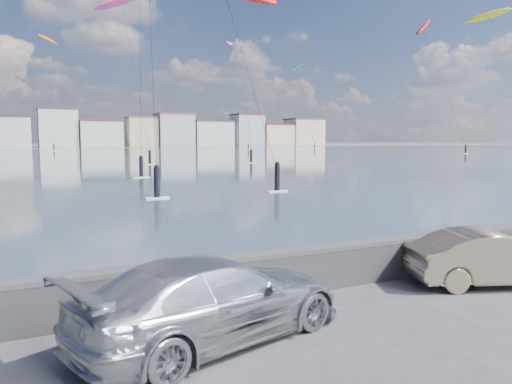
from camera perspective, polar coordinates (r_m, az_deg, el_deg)
ground at (r=8.76m, az=5.90°, el=-17.41°), size 700.00×700.00×0.00m
bay_water at (r=98.45m, az=-23.62°, el=3.64°), size 500.00×177.00×0.00m
far_shore_strip at (r=206.87m, az=-24.98°, el=4.65°), size 500.00×60.00×0.00m
seawall at (r=10.82m, az=-1.75°, el=-9.48°), size 400.00×0.36×1.08m
far_buildings at (r=192.89m, az=-24.58°, el=6.38°), size 240.79×13.26×14.60m
car_silver at (r=8.85m, az=-4.99°, el=-12.04°), size 5.46×3.37×1.48m
car_champagne at (r=13.27m, az=25.49°, el=-6.80°), size 4.24×2.73×1.32m
kitesurfer_0 at (r=171.37m, az=4.66°, el=13.78°), size 4.55×12.07×28.29m
kitesurfer_1 at (r=114.25m, az=25.13°, el=17.58°), size 7.52×18.66×29.36m
kitesurfer_7 at (r=156.05m, az=-22.69°, el=15.63°), size 7.29×10.98×32.08m
kitesurfer_10 at (r=78.66m, az=-15.10°, el=20.03°), size 8.11×12.00×24.92m
kitesurfer_11 at (r=157.48m, az=-3.06°, el=16.44°), size 5.82×14.64×33.87m
kitesurfer_14 at (r=130.70m, az=18.61°, el=17.21°), size 7.48×15.18×32.72m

